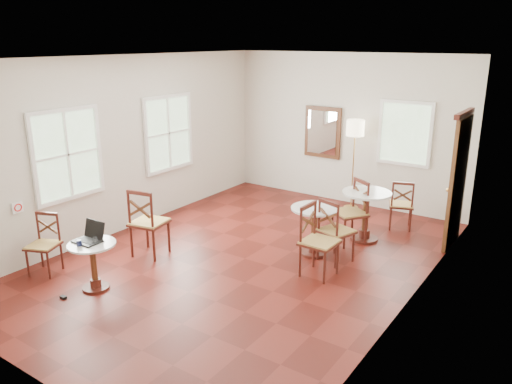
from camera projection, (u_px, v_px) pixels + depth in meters
ground at (245, 259)px, 7.73m from camera, size 7.00×7.00×0.00m
room_shell at (252, 134)px, 7.42m from camera, size 5.02×7.02×3.01m
cafe_table_near at (93, 261)px, 6.69m from camera, size 0.63×0.63×0.66m
cafe_table_mid at (314, 225)px, 7.76m from camera, size 0.73×0.73×0.77m
cafe_table_back at (366, 210)px, 8.30m from camera, size 0.80×0.80×0.85m
chair_near_a at (148, 222)px, 7.71m from camera, size 0.59×0.59×1.09m
chair_near_b at (44, 244)px, 7.17m from camera, size 0.53×0.53×0.87m
chair_mid_a at (335, 231)px, 7.51m from camera, size 0.58×0.58×0.99m
chair_mid_b at (318, 241)px, 7.06m from camera, size 0.49×0.49×1.04m
chair_back_a at (401, 205)px, 8.84m from camera, size 0.53×0.53×0.90m
chair_back_b at (351, 212)px, 8.21m from camera, size 0.67×0.67×1.06m
floor_lamp at (355, 134)px, 9.59m from camera, size 0.34×0.34×1.77m
laptop at (90, 236)px, 6.68m from camera, size 0.37×0.31×0.26m
mouse at (92, 242)px, 6.60m from camera, size 0.10×0.07×0.03m
navy_mug at (79, 243)px, 6.52m from camera, size 0.10×0.07×0.08m
water_glass at (95, 241)px, 6.55m from camera, size 0.06×0.06×0.10m
power_adapter at (63, 297)px, 6.54m from camera, size 0.09×0.05×0.03m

